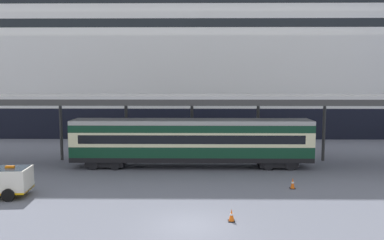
# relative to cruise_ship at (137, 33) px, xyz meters

# --- Properties ---
(ground_plane) EXTENTS (400.00, 400.00, 0.00)m
(ground_plane) POSITION_rel_cruise_ship_xyz_m (9.39, -44.23, -14.97)
(ground_plane) COLOR slate
(cruise_ship) EXTENTS (170.76, 31.35, 43.06)m
(cruise_ship) POSITION_rel_cruise_ship_xyz_m (0.00, 0.00, 0.00)
(cruise_ship) COLOR black
(cruise_ship) RESTS_ON ground
(platform_canopy) EXTENTS (42.66, 5.46, 6.18)m
(platform_canopy) POSITION_rel_cruise_ship_xyz_m (9.27, -30.56, -9.09)
(platform_canopy) COLOR #B8B8B8
(platform_canopy) RESTS_ON ground
(train_carriage) EXTENTS (20.26, 2.81, 4.11)m
(train_carriage) POSITION_rel_cruise_ship_xyz_m (9.27, -31.01, -12.67)
(train_carriage) COLOR black
(train_carriage) RESTS_ON ground
(traffic_cone_near) EXTENTS (0.36, 0.36, 0.76)m
(traffic_cone_near) POSITION_rel_cruise_ship_xyz_m (16.34, -37.45, -14.60)
(traffic_cone_near) COLOR black
(traffic_cone_near) RESTS_ON ground
(traffic_cone_mid) EXTENTS (0.36, 0.36, 0.68)m
(traffic_cone_mid) POSITION_rel_cruise_ship_xyz_m (11.56, -43.63, -14.64)
(traffic_cone_mid) COLOR black
(traffic_cone_mid) RESTS_ON ground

